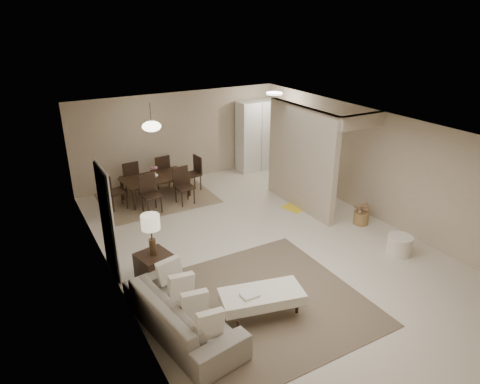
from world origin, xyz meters
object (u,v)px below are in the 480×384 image
side_table (155,269)px  wicker_basket (361,218)px  ottoman_bench (262,297)px  dining_table (157,188)px  round_pouf (399,245)px  pantry_cabinet (257,136)px  sofa (182,313)px

side_table → wicker_basket: bearing=-0.8°
ottoman_bench → wicker_basket: bearing=37.3°
ottoman_bench → dining_table: 5.30m
side_table → round_pouf: 4.80m
ottoman_bench → wicker_basket: size_ratio=4.07×
wicker_basket → pantry_cabinet: bearing=91.6°
side_table → dining_table: dining_table is taller
ottoman_bench → side_table: bearing=137.7°
side_table → dining_table: size_ratio=0.35×
sofa → side_table: size_ratio=3.81×
sofa → dining_table: sofa is taller
sofa → round_pouf: size_ratio=4.55×
pantry_cabinet → side_table: 6.46m
pantry_cabinet → ottoman_bench: (-3.59, -6.02, -0.68)m
sofa → wicker_basket: size_ratio=6.54×
round_pouf → side_table: bearing=162.7°
ottoman_bench → side_table: 2.06m
pantry_cabinet → ottoman_bench: pantry_cabinet is taller
ottoman_bench → round_pouf: 3.44m
pantry_cabinet → dining_table: bearing=-168.3°
ottoman_bench → round_pouf: (3.42, 0.28, -0.18)m
sofa → wicker_basket: 5.11m
side_table → dining_table: bearing=70.3°
ottoman_bench → dining_table: (0.13, 5.30, -0.08)m
pantry_cabinet → wicker_basket: pantry_cabinet is taller
pantry_cabinet → round_pouf: (-0.17, -5.74, -0.86)m
ottoman_bench → pantry_cabinet: bearing=72.6°
pantry_cabinet → round_pouf: 5.81m
sofa → ottoman_bench: sofa is taller
pantry_cabinet → dining_table: pantry_cabinet is taller
ottoman_bench → side_table: (-1.16, 1.70, -0.08)m
wicker_basket → dining_table: size_ratio=0.20×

